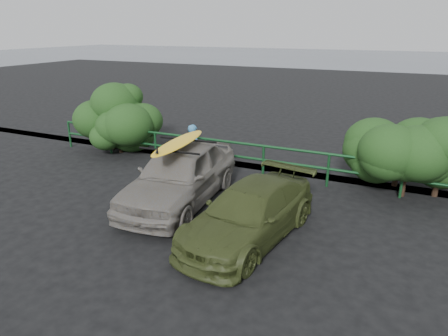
# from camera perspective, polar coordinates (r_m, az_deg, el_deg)

# --- Properties ---
(ground) EXTENTS (80.00, 80.00, 0.00)m
(ground) POSITION_cam_1_polar(r_m,az_deg,el_deg) (9.05, -11.46, -10.46)
(ground) COLOR black
(ocean) EXTENTS (200.00, 200.00, 0.00)m
(ocean) POSITION_cam_1_polar(r_m,az_deg,el_deg) (66.56, 21.14, 14.36)
(ocean) COLOR #515863
(ocean) RESTS_ON ground
(guardrail) EXTENTS (14.00, 0.08, 1.04)m
(guardrail) POSITION_cam_1_polar(r_m,az_deg,el_deg) (12.84, 1.42, 1.61)
(guardrail) COLOR #13431F
(guardrail) RESTS_ON ground
(shrub_left) EXTENTS (3.20, 2.40, 2.30)m
(shrub_left) POSITION_cam_1_polar(r_m,az_deg,el_deg) (15.45, -14.63, 6.47)
(shrub_left) COLOR #21471A
(shrub_left) RESTS_ON ground
(shrub_right) EXTENTS (3.20, 2.40, 2.09)m
(shrub_right) POSITION_cam_1_polar(r_m,az_deg,el_deg) (12.22, 24.52, 1.48)
(shrub_right) COLOR #21471A
(shrub_right) RESTS_ON ground
(sedan) EXTENTS (2.20, 4.72, 1.56)m
(sedan) POSITION_cam_1_polar(r_m,az_deg,el_deg) (10.60, -6.30, -0.93)
(sedan) COLOR slate
(sedan) RESTS_ON ground
(olive_vehicle) EXTENTS (2.34, 4.36, 1.20)m
(olive_vehicle) POSITION_cam_1_polar(r_m,az_deg,el_deg) (8.83, 3.64, -6.46)
(olive_vehicle) COLOR #38421D
(olive_vehicle) RESTS_ON ground
(man) EXTENTS (0.67, 0.55, 1.59)m
(man) POSITION_cam_1_polar(r_m,az_deg,el_deg) (12.77, -4.40, 2.75)
(man) COLOR teal
(man) RESTS_ON ground
(roof_rack) EXTENTS (1.74, 1.28, 0.05)m
(roof_rack) POSITION_cam_1_polar(r_m,az_deg,el_deg) (10.35, -6.47, 3.27)
(roof_rack) COLOR black
(roof_rack) RESTS_ON sedan
(surfboard) EXTENTS (0.77, 2.74, 0.08)m
(surfboard) POSITION_cam_1_polar(r_m,az_deg,el_deg) (10.33, -6.48, 3.63)
(surfboard) COLOR yellow
(surfboard) RESTS_ON roof_rack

